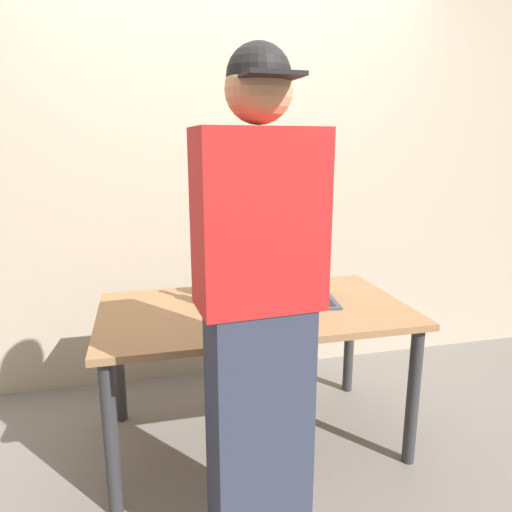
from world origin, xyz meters
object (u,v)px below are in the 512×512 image
beer_bottle_amber (228,278)px  coffee_mug (247,282)px  beer_bottle_dark (211,277)px  person_figure (258,322)px  laptop (302,292)px  beer_bottle_brown (215,283)px

beer_bottle_amber → coffee_mug: 0.16m
beer_bottle_dark → person_figure: 0.85m
beer_bottle_amber → coffee_mug: size_ratio=2.66×
laptop → person_figure: (-0.39, -0.69, 0.14)m
beer_bottle_brown → person_figure: size_ratio=0.18×
beer_bottle_dark → person_figure: (0.04, -0.85, 0.08)m
beer_bottle_brown → person_figure: 0.70m
beer_bottle_amber → person_figure: person_figure is taller
beer_bottle_brown → person_figure: person_figure is taller
beer_bottle_dark → laptop: bearing=-19.8°
laptop → beer_bottle_brown: beer_bottle_brown is taller
laptop → coffee_mug: laptop is taller
beer_bottle_amber → beer_bottle_dark: bearing=157.3°
coffee_mug → person_figure: bearing=-100.3°
beer_bottle_amber → person_figure: size_ratio=0.16×
beer_bottle_dark → coffee_mug: bearing=15.9°
laptop → beer_bottle_dark: size_ratio=1.28×
person_figure → beer_bottle_amber: bearing=86.6°
beer_bottle_amber → person_figure: bearing=-93.4°
beer_bottle_brown → person_figure: (0.04, -0.70, 0.07)m
beer_bottle_dark → person_figure: person_figure is taller
beer_bottle_brown → coffee_mug: (0.20, 0.21, -0.07)m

